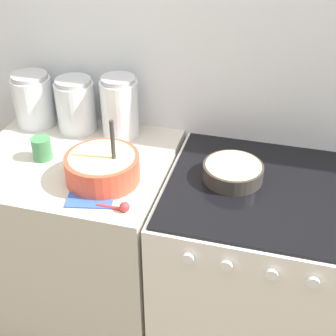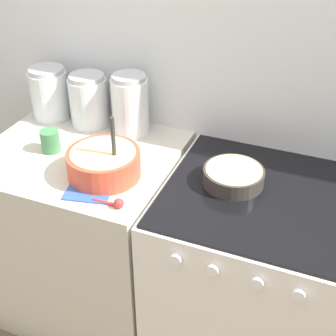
% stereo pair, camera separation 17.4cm
% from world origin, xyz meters
% --- Properties ---
extents(wall_back, '(4.58, 0.05, 2.40)m').
position_xyz_m(wall_back, '(0.00, 0.71, 1.20)').
color(wall_back, silver).
rests_on(wall_back, ground_plane).
extents(countertop_cabinet, '(0.79, 0.69, 0.89)m').
position_xyz_m(countertop_cabinet, '(-0.39, 0.34, 0.45)').
color(countertop_cabinet, beige).
rests_on(countertop_cabinet, ground_plane).
extents(stove, '(0.72, 0.70, 0.89)m').
position_xyz_m(stove, '(0.38, 0.34, 0.45)').
color(stove, white).
rests_on(stove, ground_plane).
extents(mixing_bowl, '(0.28, 0.28, 0.26)m').
position_xyz_m(mixing_bowl, '(-0.21, 0.24, 0.95)').
color(mixing_bowl, '#D84C33').
rests_on(mixing_bowl, countertop_cabinet).
extents(baking_pan, '(0.23, 0.23, 0.06)m').
position_xyz_m(baking_pan, '(0.26, 0.37, 0.93)').
color(baking_pan, '#38332D').
rests_on(baking_pan, stove).
extents(storage_jar_left, '(0.17, 0.17, 0.24)m').
position_xyz_m(storage_jar_left, '(-0.67, 0.58, 0.99)').
color(storage_jar_left, silver).
rests_on(storage_jar_left, countertop_cabinet).
extents(storage_jar_middle, '(0.17, 0.17, 0.24)m').
position_xyz_m(storage_jar_middle, '(-0.47, 0.58, 0.99)').
color(storage_jar_middle, silver).
rests_on(storage_jar_middle, countertop_cabinet).
extents(storage_jar_right, '(0.16, 0.16, 0.27)m').
position_xyz_m(storage_jar_right, '(-0.26, 0.58, 1.01)').
color(storage_jar_right, silver).
rests_on(storage_jar_right, countertop_cabinet).
extents(tin_can, '(0.08, 0.08, 0.09)m').
position_xyz_m(tin_can, '(-0.50, 0.31, 0.94)').
color(tin_can, '#3F7F4C').
rests_on(tin_can, countertop_cabinet).
extents(recipe_page, '(0.21, 0.25, 0.01)m').
position_xyz_m(recipe_page, '(-0.22, 0.16, 0.90)').
color(recipe_page, '#3359B2').
rests_on(recipe_page, countertop_cabinet).
extents(measuring_spoon, '(0.12, 0.04, 0.04)m').
position_xyz_m(measuring_spoon, '(-0.08, 0.08, 0.91)').
color(measuring_spoon, red).
rests_on(measuring_spoon, countertop_cabinet).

